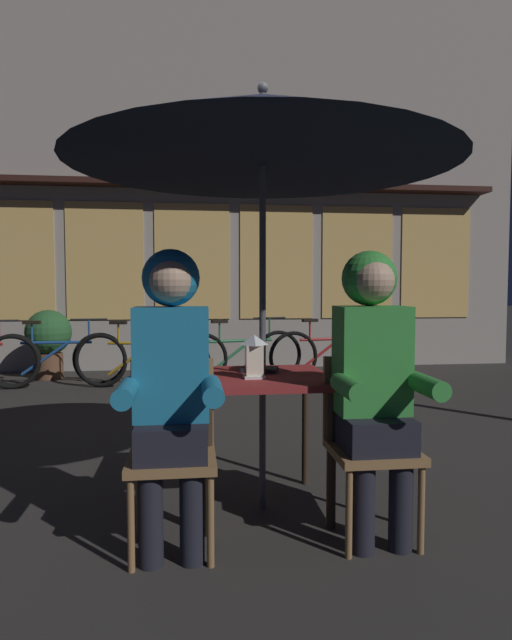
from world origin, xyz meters
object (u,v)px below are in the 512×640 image
object	(u,v)px
lantern	(254,355)
person_right_hooded	(373,365)
patio_umbrella	(263,130)
cafe_table	(263,393)
book	(260,369)
bicycle_fourth	(241,356)
bicycle_fifth	(330,354)
chair_left	(172,442)
bicycle_second	(57,359)
bicycle_third	(142,360)
potted_plant	(49,338)
person_left_hooded	(171,369)
chair_right	(369,435)

from	to	relation	value
lantern	person_right_hooded	distance (m)	0.63
person_right_hooded	patio_umbrella	bearing A→B (deg)	138.43
cafe_table	patio_umbrella	bearing A→B (deg)	0.00
cafe_table	person_right_hooded	world-z (taller)	person_right_hooded
book	lantern	bearing A→B (deg)	-90.24
person_right_hooded	bicycle_fourth	bearing A→B (deg)	93.25
person_right_hooded	bicycle_fifth	size ratio (longest dim) A/B	0.84
chair_left	bicycle_second	xyz separation A→B (m)	(-1.55, 4.24, -0.14)
patio_umbrella	bicycle_third	size ratio (longest dim) A/B	1.39
chair_left	bicycle_fifth	size ratio (longest dim) A/B	0.52
bicycle_second	potted_plant	size ratio (longest dim) A/B	1.83
chair_left	person_left_hooded	size ratio (longest dim) A/B	0.62
chair_left	bicycle_third	distance (m)	4.06
chair_left	bicycle_second	distance (m)	4.52
cafe_table	bicycle_fifth	distance (m)	4.16
lantern	chair_left	size ratio (longest dim) A/B	0.27
person_right_hooded	bicycle_fifth	xyz separation A→B (m)	(0.93, 4.32, -0.50)
bicycle_third	book	size ratio (longest dim) A/B	8.30
cafe_table	bicycle_second	size ratio (longest dim) A/B	0.44
bicycle_second	book	distance (m)	4.29
chair_left	bicycle_third	bearing A→B (deg)	97.15
person_right_hooded	potted_plant	distance (m)	5.65
person_left_hooded	bicycle_third	size ratio (longest dim) A/B	0.84
chair_right	bicycle_fourth	size ratio (longest dim) A/B	0.53
cafe_table	patio_umbrella	distance (m)	1.42
bicycle_fifth	chair_left	bearing A→B (deg)	-113.95
book	person_left_hooded	bearing A→B (deg)	-115.72
chair_right	bicycle_fourth	xyz separation A→B (m)	(-0.24, 4.20, -0.14)
potted_plant	book	bearing A→B (deg)	-62.43
lantern	person_left_hooded	world-z (taller)	person_left_hooded
patio_umbrella	person_left_hooded	bearing A→B (deg)	-138.43
patio_umbrella	bicycle_fourth	distance (m)	4.20
bicycle_third	potted_plant	world-z (taller)	potted_plant
chair_left	book	distance (m)	0.74
lantern	potted_plant	distance (m)	5.10
lantern	bicycle_fourth	size ratio (longest dim) A/B	0.14
person_right_hooded	potted_plant	size ratio (longest dim) A/B	1.52
chair_right	bicycle_fourth	bearing A→B (deg)	93.29
book	cafe_table	bearing A→B (deg)	-75.90
bicycle_third	patio_umbrella	bearing A→B (deg)	-74.92
cafe_table	bicycle_fifth	xyz separation A→B (m)	(1.41, 3.90, -0.29)
cafe_table	lantern	size ratio (longest dim) A/B	3.20
cafe_table	lantern	bearing A→B (deg)	-122.30
cafe_table	patio_umbrella	xyz separation A→B (m)	(0.00, 0.00, 1.42)
bicycle_fourth	book	xyz separation A→B (m)	(-0.24, -3.71, 0.41)
person_right_hooded	bicycle_fourth	xyz separation A→B (m)	(-0.24, 4.26, -0.50)
lantern	bicycle_third	xyz separation A→B (m)	(-0.93, 3.75, -0.51)
lantern	potted_plant	xyz separation A→B (m)	(-2.22, 4.58, -0.32)
person_left_hooded	bicycle_fourth	bearing A→B (deg)	80.42
bicycle_fourth	bicycle_fifth	xyz separation A→B (m)	(1.18, 0.07, 0.00)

